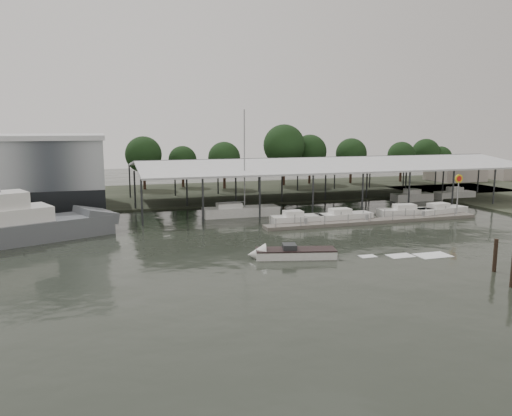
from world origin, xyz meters
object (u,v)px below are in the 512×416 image
object	(u,v)px
grey_trawler	(17,227)
speedboat_underway	(288,253)
white_sailboat	(240,211)
shell_fuel_sign	(458,187)

from	to	relation	value
grey_trawler	speedboat_underway	size ratio (longest dim) A/B	1.08
white_sailboat	speedboat_underway	distance (m)	21.42
white_sailboat	speedboat_underway	xyz separation A→B (m)	(-1.48, -21.36, -0.26)
grey_trawler	speedboat_underway	distance (m)	27.66
shell_fuel_sign	white_sailboat	size ratio (longest dim) A/B	0.40
speedboat_underway	grey_trawler	bearing A→B (deg)	-16.08
shell_fuel_sign	speedboat_underway	world-z (taller)	shell_fuel_sign
grey_trawler	white_sailboat	xyz separation A→B (m)	(25.38, 7.50, -0.92)
shell_fuel_sign	speedboat_underway	xyz separation A→B (m)	(-27.86, -12.18, -3.53)
speedboat_underway	white_sailboat	bearing A→B (deg)	-79.92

